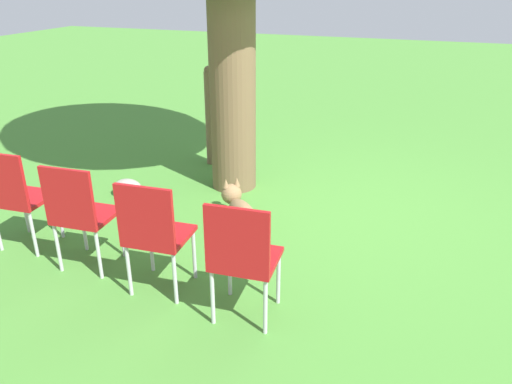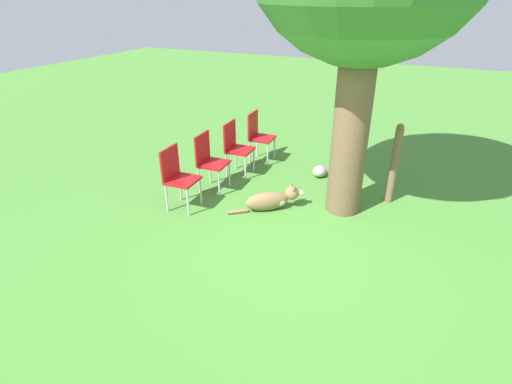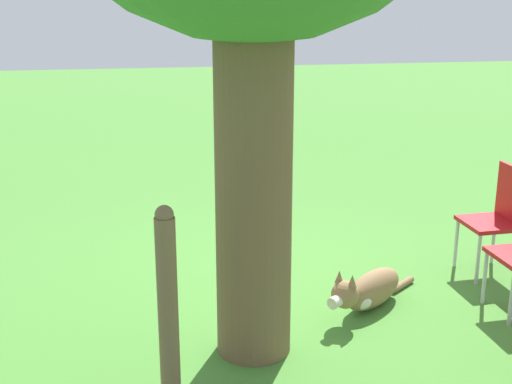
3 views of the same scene
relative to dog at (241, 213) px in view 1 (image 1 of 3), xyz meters
The scene contains 8 objects.
ground_plane 0.88m from the dog, 23.50° to the right, with size 30.00×30.00×0.00m, color #478433.
dog is the anchor object (origin of this frame).
fence_post 1.91m from the dog, 33.48° to the left, with size 0.12×0.12×1.25m.
red_chair_0 1.46m from the dog, 157.93° to the right, with size 0.45×0.46×0.94m.
red_chair_1 1.28m from the dog, behind, with size 0.45×0.46×0.94m.
red_chair_2 1.51m from the dog, 139.81° to the left, with size 0.45×0.46×0.94m.
red_chair_3 2.00m from the dog, 121.36° to the left, with size 0.45×0.46×0.94m.
garden_rock 1.49m from the dog, 79.04° to the left, with size 0.24×0.32×0.19m.
Camera 1 is at (-4.79, -1.26, 2.28)m, focal length 35.00 mm.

